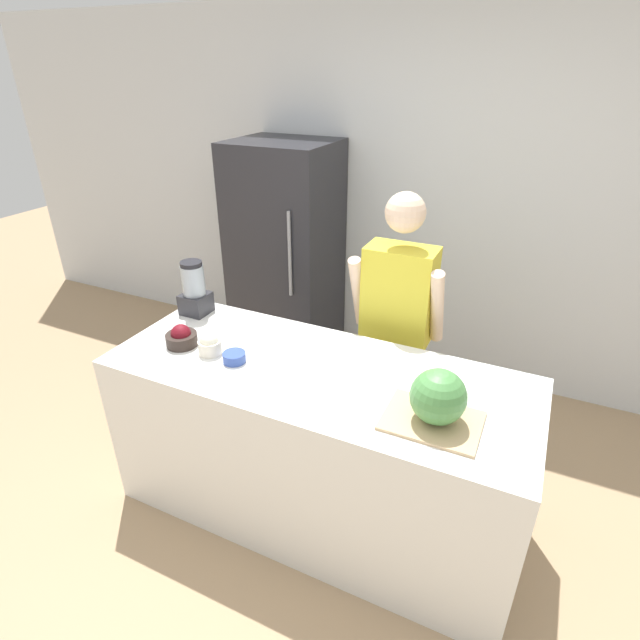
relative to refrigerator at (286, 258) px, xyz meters
The scene contains 11 objects.
ground_plane 2.17m from the refrigerator, 62.59° to the right, with size 14.00×14.00×0.00m, color tan.
wall_back 1.08m from the refrigerator, 21.97° to the left, with size 8.00×0.06×2.60m.
counter_island 1.69m from the refrigerator, 56.09° to the right, with size 2.05×0.81×0.90m.
refrigerator is the anchor object (origin of this frame).
person 1.32m from the refrigerator, 32.63° to the right, with size 0.52×0.26×1.63m.
cutting_board 2.14m from the refrigerator, 44.98° to the right, with size 0.39×0.29×0.01m.
watermelon 2.15m from the refrigerator, 44.68° to the right, with size 0.23×0.23×0.23m.
bowl_cherries 1.46m from the refrigerator, 82.69° to the right, with size 0.16×0.16×0.12m.
bowl_cream 1.50m from the refrigerator, 75.80° to the right, with size 0.12×0.12×0.12m.
bowl_small_blue 1.56m from the refrigerator, 70.42° to the right, with size 0.11×0.11×0.05m.
blender 1.13m from the refrigerator, 88.94° to the right, with size 0.15×0.15×0.32m.
Camera 1 is at (0.87, -1.39, 2.21)m, focal length 28.00 mm.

